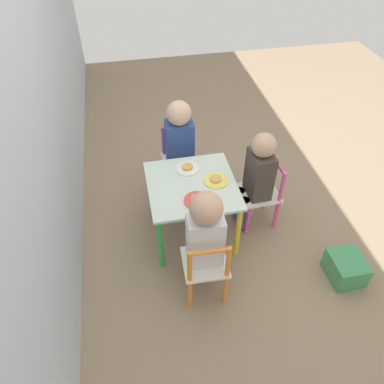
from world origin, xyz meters
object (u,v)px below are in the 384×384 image
Objects in this scene: chair_pink at (262,194)px; plate_left at (197,200)px; plate_right at (187,168)px; kids_table at (192,192)px; chair_orange at (206,267)px; plate_front at (216,180)px; child_front at (257,174)px; storage_bin at (346,268)px; child_right at (180,141)px; child_left at (205,234)px; chair_purple at (179,161)px.

plate_left is (-0.18, 0.50, 0.21)m from chair_pink.
kids_table is at bearing 180.00° from plate_right.
chair_orange is 0.41m from plate_left.
child_front is at bearing -86.25° from plate_front.
child_front reaches higher than plate_front.
child_front is 0.48m from plate_left.
child_front is 3.28× the size of storage_bin.
plate_right is (-0.29, 0.00, -0.02)m from child_right.
child_left is 0.60m from plate_right.
storage_bin is (-1.01, -0.89, -0.40)m from child_right.
storage_bin is at bearing 174.82° from child_left.
kids_table is at bearing -90.00° from child_left.
chair_pink reaches higher than storage_bin.
kids_table is at bearing -90.00° from child_right.
child_left is (0.06, -0.00, 0.23)m from chair_orange.
chair_orange is 1.00× the size of chair_purple.
chair_orange is (-0.51, 0.02, -0.13)m from kids_table.
chair_orange is 1.00× the size of chair_pink.
plate_left is at bearing -91.22° from child_left.
child_right is at bearing 41.24° from storage_bin.
chair_purple is (0.51, -0.00, -0.13)m from kids_table.
child_front is at bearing -68.45° from plate_left.
chair_orange reaches higher than kids_table.
chair_purple is 0.57m from plate_front.
child_left is 4.87× the size of plate_left.
storage_bin is (-0.12, -0.91, -0.40)m from child_left.
chair_orange is 0.65× the size of child_left.
child_left is 0.29m from plate_left.
chair_pink is (-0.48, -0.50, 0.00)m from chair_purple.
child_left is (-0.45, 0.02, 0.10)m from kids_table.
child_left is at bearing -50.58° from chair_pink.
storage_bin is at bearing -114.69° from plate_left.
child_right reaches higher than storage_bin.
storage_bin is at bearing 34.75° from child_front.
plate_front reaches higher than kids_table.
chair_purple reaches higher than plate_front.
storage_bin is (-0.58, -0.44, -0.37)m from child_front.
chair_purple is (1.01, -0.02, 0.00)m from chair_orange.
chair_orange reaches higher than storage_bin.
chair_pink reaches higher than kids_table.
child_right is 0.60m from plate_left.
plate_right reaches higher than kids_table.
chair_pink is at bearing -40.05° from child_right.
chair_orange reaches higher than plate_left.
kids_table is 1.10× the size of chair_orange.
chair_purple is at bearing -0.14° from plate_right.
chair_orange is at bearing -91.15° from child_right.
chair_purple is 3.19× the size of plate_left.
chair_orange is 0.57m from plate_front.
chair_pink is 0.65× the size of child_left.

